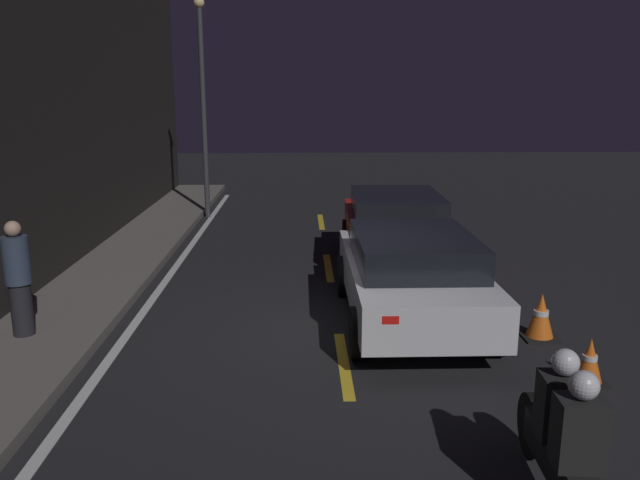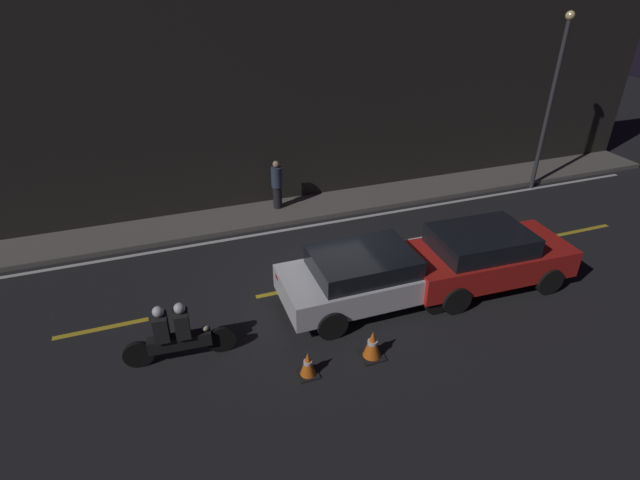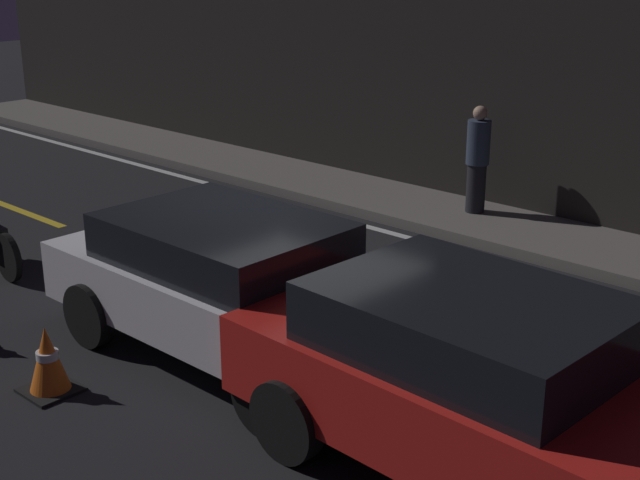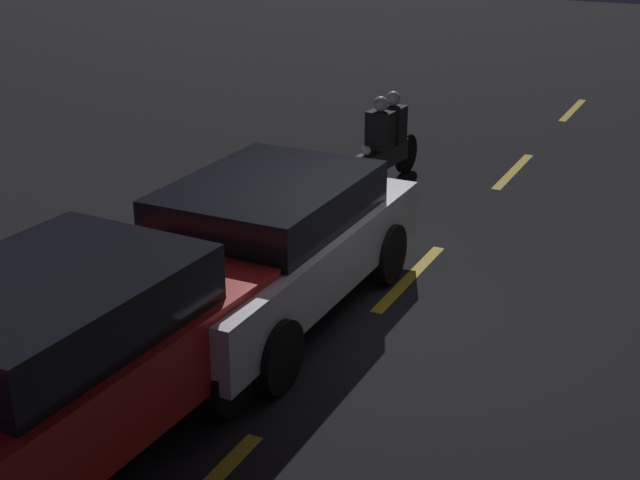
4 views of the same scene
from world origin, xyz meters
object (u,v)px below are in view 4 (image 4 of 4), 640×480
(sedan_white, at_px, (263,243))
(traffic_cone_mid, at_px, (165,234))
(motorcycle, at_px, (385,143))
(traffic_cone_near, at_px, (225,202))
(taxi_red, at_px, (40,366))

(sedan_white, bearing_deg, traffic_cone_mid, -111.42)
(motorcycle, distance_m, traffic_cone_near, 2.70)
(taxi_red, distance_m, traffic_cone_near, 5.34)
(motorcycle, xyz_separation_m, traffic_cone_mid, (3.74, -1.25, -0.33))
(motorcycle, relative_size, traffic_cone_near, 4.01)
(taxi_red, distance_m, motorcycle, 7.42)
(motorcycle, height_order, traffic_cone_mid, motorcycle)
(motorcycle, xyz_separation_m, traffic_cone_near, (2.34, -1.30, -0.37))
(sedan_white, bearing_deg, motorcycle, -174.15)
(taxi_red, bearing_deg, sedan_white, 178.27)
(traffic_cone_near, height_order, traffic_cone_mid, traffic_cone_mid)
(sedan_white, relative_size, traffic_cone_near, 7.45)
(traffic_cone_near, xyz_separation_m, traffic_cone_mid, (1.40, 0.05, 0.04))
(motorcycle, bearing_deg, taxi_red, 6.11)
(traffic_cone_near, bearing_deg, traffic_cone_mid, 2.07)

